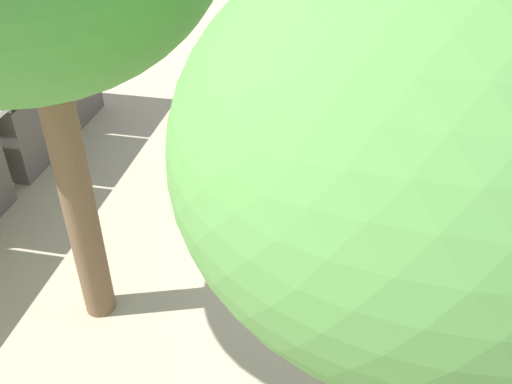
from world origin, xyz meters
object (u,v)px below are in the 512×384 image
market_stall_green (8,124)px  market_stall_blue (56,83)px  person_handler (291,138)px  shade_tree_main (429,146)px  elephant (271,171)px  wooden_bench (375,175)px  picnic_table_near (503,254)px

market_stall_green → market_stall_blue: size_ratio=1.00×
person_handler → market_stall_green: 7.36m
market_stall_green → market_stall_blue: bearing=0.0°
shade_tree_main → elephant: bearing=21.1°
market_stall_green → market_stall_blue: same height
wooden_bench → picnic_table_near: (-2.58, -2.62, 0.12)m
shade_tree_main → picnic_table_near: bearing=-26.9°
person_handler → picnic_table_near: person_handler is taller
shade_tree_main → picnic_table_near: 7.62m
elephant → market_stall_blue: bearing=-54.3°
market_stall_green → wooden_bench: bearing=-87.0°
person_handler → market_stall_green: market_stall_green is taller
wooden_bench → market_stall_blue: 9.73m
market_stall_green → market_stall_blue: 2.60m
elephant → person_handler: bearing=-126.8°
wooden_bench → market_stall_green: (-0.50, 9.48, 0.67)m
shade_tree_main → market_stall_blue: 14.36m
elephant → shade_tree_main: bearing=81.6°
elephant → wooden_bench: size_ratio=1.67×
elephant → market_stall_blue: size_ratio=0.89×
picnic_table_near → market_stall_blue: 12.98m
elephant → picnic_table_near: elephant is taller
wooden_bench → market_stall_blue: bearing=25.6°
elephant → wooden_bench: 2.74m
market_stall_green → market_stall_blue: (2.60, 0.00, 0.00)m
person_handler → market_stall_blue: 7.44m
person_handler → wooden_bench: 2.31m
elephant → market_stall_green: bearing=-34.8°
wooden_bench → market_stall_blue: market_stall_blue is taller
elephant → market_stall_green: 7.09m
market_stall_blue → wooden_bench: bearing=-102.5°
person_handler → market_stall_green: size_ratio=0.64×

